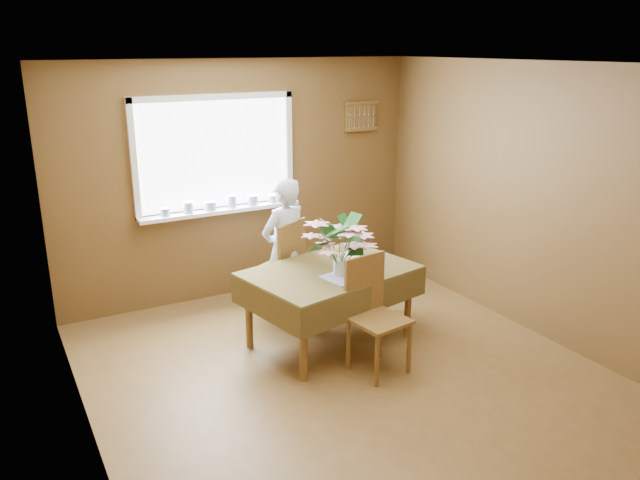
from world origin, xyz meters
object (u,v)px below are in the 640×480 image
chair_far (283,266)px  seated_woman (285,250)px  chair_near (373,309)px  flower_bouquet (340,240)px  dining_table (330,278)px

chair_far → seated_woman: bearing=87.9°
chair_near → flower_bouquet: bearing=91.2°
chair_far → chair_near: (0.22, -1.27, -0.02)m
chair_far → chair_near: bearing=70.8°
chair_near → flower_bouquet: size_ratio=1.71×
chair_far → flower_bouquet: (0.15, -0.84, 0.48)m
chair_near → seated_woman: (-0.21, 1.24, 0.19)m
seated_woman → flower_bouquet: size_ratio=2.52×
dining_table → chair_far: bearing=90.6°
dining_table → seated_woman: 0.68m
flower_bouquet → dining_table: bearing=90.5°
chair_near → seated_woman: size_ratio=0.68×
chair_far → seated_woman: seated_woman is taller
dining_table → flower_bouquet: flower_bouquet is taller
seated_woman → flower_bouquet: bearing=85.2°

